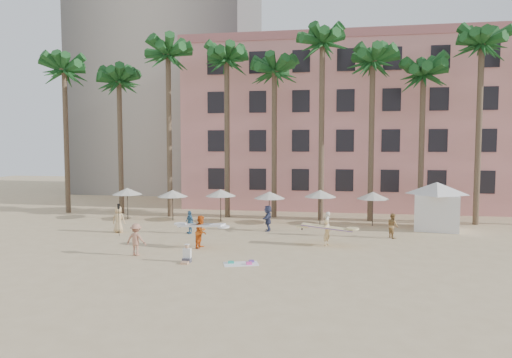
{
  "coord_description": "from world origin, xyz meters",
  "views": [
    {
      "loc": [
        3.91,
        -23.12,
        6.2
      ],
      "look_at": [
        -0.98,
        6.0,
        4.0
      ],
      "focal_mm": 32.0,
      "sensor_mm": 36.0,
      "label": 1
    }
  ],
  "objects_px": {
    "cabana": "(436,201)",
    "carrier_white": "(201,231)",
    "pink_hotel": "(363,128)",
    "carrier_yellow": "(327,231)"
  },
  "relations": [
    {
      "from": "cabana",
      "to": "carrier_yellow",
      "type": "height_order",
      "value": "cabana"
    },
    {
      "from": "pink_hotel",
      "to": "carrier_yellow",
      "type": "relative_size",
      "value": 11.05
    },
    {
      "from": "pink_hotel",
      "to": "cabana",
      "type": "xyz_separation_m",
      "value": [
        4.48,
        -14.15,
        -5.93
      ]
    },
    {
      "from": "carrier_white",
      "to": "pink_hotel",
      "type": "bearing_deg",
      "value": 64.57
    },
    {
      "from": "carrier_yellow",
      "to": "pink_hotel",
      "type": "bearing_deg",
      "value": 80.87
    },
    {
      "from": "pink_hotel",
      "to": "carrier_yellow",
      "type": "height_order",
      "value": "pink_hotel"
    },
    {
      "from": "carrier_yellow",
      "to": "carrier_white",
      "type": "height_order",
      "value": "carrier_white"
    },
    {
      "from": "pink_hotel",
      "to": "carrier_white",
      "type": "distance_m",
      "value": 26.23
    },
    {
      "from": "pink_hotel",
      "to": "cabana",
      "type": "height_order",
      "value": "pink_hotel"
    },
    {
      "from": "cabana",
      "to": "carrier_white",
      "type": "distance_m",
      "value": 17.65
    }
  ]
}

